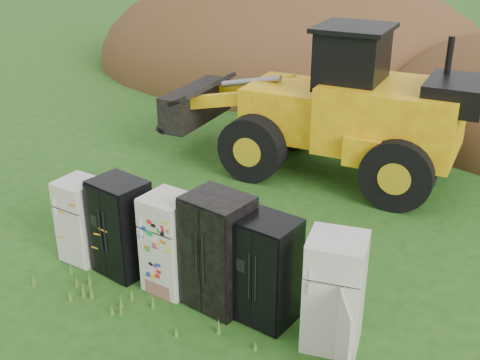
{
  "coord_description": "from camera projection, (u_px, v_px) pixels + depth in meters",
  "views": [
    {
      "loc": [
        4.84,
        -7.05,
        5.99
      ],
      "look_at": [
        -0.27,
        2.0,
        1.29
      ],
      "focal_mm": 45.0,
      "sensor_mm": 36.0,
      "label": 1
    }
  ],
  "objects": [
    {
      "name": "fridge_sticker",
      "position": [
        170.0,
        243.0,
        10.08
      ],
      "size": [
        0.83,
        0.78,
        1.74
      ],
      "primitive_type": null,
      "rotation": [
        0.0,
        0.0,
        -0.08
      ],
      "color": "silver",
      "rests_on": "ground"
    },
    {
      "name": "fridge_black_side",
      "position": [
        121.0,
        227.0,
        10.57
      ],
      "size": [
        1.03,
        0.87,
        1.77
      ],
      "primitive_type": null,
      "rotation": [
        0.0,
        0.0,
        -0.17
      ],
      "color": "black",
      "rests_on": "ground"
    },
    {
      "name": "wheel_loader",
      "position": [
        312.0,
        99.0,
        14.45
      ],
      "size": [
        7.66,
        3.44,
        3.63
      ],
      "primitive_type": null,
      "rotation": [
        0.0,
        0.0,
        0.05
      ],
      "color": "yellow",
      "rests_on": "ground"
    },
    {
      "name": "ground",
      "position": [
        196.0,
        294.0,
        10.23
      ],
      "size": [
        120.0,
        120.0,
        0.0
      ],
      "primitive_type": "plane",
      "color": "#1D4E15",
      "rests_on": "ground"
    },
    {
      "name": "fridge_dark_mid",
      "position": [
        218.0,
        252.0,
        9.64
      ],
      "size": [
        1.11,
        0.95,
        1.95
      ],
      "primitive_type": null,
      "rotation": [
        0.0,
        0.0,
        -0.15
      ],
      "color": "black",
      "rests_on": "ground"
    },
    {
      "name": "fridge_leftmost",
      "position": [
        82.0,
        220.0,
        10.99
      ],
      "size": [
        0.74,
        0.71,
        1.59
      ],
      "primitive_type": null,
      "rotation": [
        0.0,
        0.0,
        -0.06
      ],
      "color": "silver",
      "rests_on": "ground"
    },
    {
      "name": "dirt_mound_left",
      "position": [
        287.0,
        68.0,
        24.83
      ],
      "size": [
        16.81,
        12.61,
        8.13
      ],
      "primitive_type": "ellipsoid",
      "color": "#4F3719",
      "rests_on": "ground"
    },
    {
      "name": "fridge_black_right",
      "position": [
        267.0,
        271.0,
        9.3
      ],
      "size": [
        0.96,
        0.84,
        1.76
      ],
      "primitive_type": null,
      "rotation": [
        0.0,
        0.0,
        -0.12
      ],
      "color": "black",
      "rests_on": "ground"
    },
    {
      "name": "fridge_open_door",
      "position": [
        334.0,
        292.0,
        8.73
      ],
      "size": [
        0.96,
        0.91,
        1.81
      ],
      "primitive_type": null,
      "rotation": [
        0.0,
        0.0,
        0.2
      ],
      "color": "silver",
      "rests_on": "ground"
    }
  ]
}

